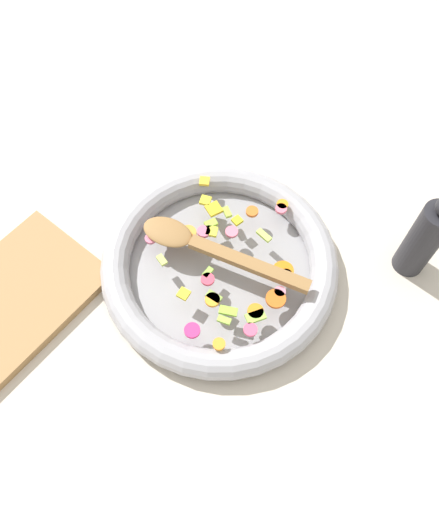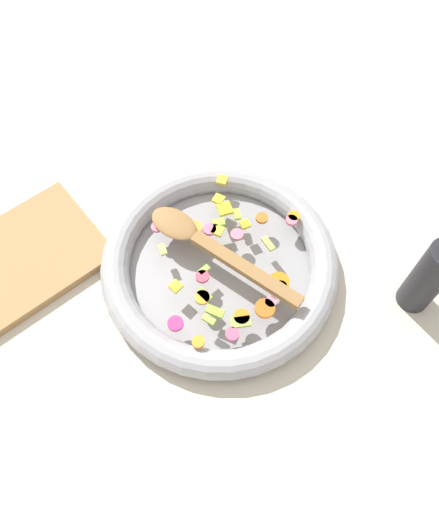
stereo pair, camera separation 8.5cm
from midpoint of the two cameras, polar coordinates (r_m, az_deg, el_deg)
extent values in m
plane|color=beige|center=(0.90, 2.71, -1.80)|extent=(4.00, 4.00, 0.00)
cylinder|color=gray|center=(0.89, 2.73, -1.62)|extent=(0.37, 0.37, 0.01)
torus|color=#9E9EA5|center=(0.88, 2.78, -1.05)|extent=(0.42, 0.42, 0.05)
cylinder|color=orange|center=(0.90, 7.59, 4.10)|extent=(0.03, 0.03, 0.01)
cylinder|color=orange|center=(0.84, 9.70, -3.22)|extent=(0.05, 0.05, 0.01)
cylinder|color=orange|center=(0.91, 11.17, 4.24)|extent=(0.03, 0.03, 0.01)
cylinder|color=orange|center=(0.81, 1.01, -5.05)|extent=(0.03, 0.03, 0.01)
cylinder|color=orange|center=(0.79, 0.70, -10.09)|extent=(0.02, 0.02, 0.01)
cylinder|color=orange|center=(0.88, -0.30, 2.89)|extent=(0.03, 0.03, 0.01)
cylinder|color=#D75F1B|center=(0.82, 8.21, -6.23)|extent=(0.04, 0.04, 0.01)
cylinder|color=orange|center=(0.81, 5.60, -7.23)|extent=(0.04, 0.04, 0.01)
cube|color=#97C23E|center=(0.89, 2.64, 3.58)|extent=(0.03, 0.02, 0.01)
cube|color=#90BC3A|center=(0.81, 2.52, -6.63)|extent=(0.03, 0.03, 0.01)
cube|color=#97CA4B|center=(0.80, 5.49, -7.82)|extent=(0.04, 0.03, 0.01)
cube|color=#87AB43|center=(0.82, 1.23, -4.76)|extent=(0.02, 0.03, 0.01)
cube|color=#BBDC5A|center=(0.87, 8.37, 1.16)|extent=(0.01, 0.03, 0.01)
cube|color=#8EBB47|center=(0.84, 1.13, -1.88)|extent=(0.02, 0.01, 0.01)
cube|color=#9CBC40|center=(0.90, 4.73, 4.55)|extent=(0.02, 0.02, 0.01)
cube|color=#BBCE5E|center=(0.86, -3.73, 0.47)|extent=(0.02, 0.02, 0.01)
cube|color=#97C846|center=(0.80, 1.85, -7.56)|extent=(0.02, 0.02, 0.01)
cylinder|color=#DA6586|center=(0.88, 1.64, 2.82)|extent=(0.03, 0.03, 0.01)
cylinder|color=pink|center=(0.82, 8.85, -5.52)|extent=(0.02, 0.02, 0.01)
cylinder|color=#DC6B8A|center=(0.88, -4.45, 3.06)|extent=(0.02, 0.02, 0.01)
cylinder|color=#E35177|center=(0.79, 4.59, -9.18)|extent=(0.03, 0.03, 0.01)
cylinder|color=#C83D6A|center=(0.84, 9.96, -3.72)|extent=(0.03, 0.03, 0.01)
cylinder|color=#DB415A|center=(0.83, 0.95, -2.64)|extent=(0.03, 0.03, 0.01)
cylinder|color=#E26F87|center=(0.87, 4.79, 2.22)|extent=(0.03, 0.03, 0.01)
cylinder|color=#EC6D84|center=(0.90, 10.93, 3.79)|extent=(0.03, 0.03, 0.01)
cylinder|color=#D22C70|center=(0.80, -2.00, -8.01)|extent=(0.03, 0.03, 0.01)
cylinder|color=#DC4E72|center=(0.90, -3.23, 4.54)|extent=(0.03, 0.03, 0.01)
cube|color=gold|center=(0.89, 5.69, 3.39)|extent=(0.02, 0.02, 0.01)
cube|color=gold|center=(0.90, 3.32, 5.17)|extent=(0.03, 0.03, 0.01)
cube|color=yellow|center=(0.88, 2.56, 2.68)|extent=(0.03, 0.03, 0.01)
cube|color=yellow|center=(0.91, 2.57, 6.27)|extent=(0.02, 0.02, 0.01)
cube|color=yellow|center=(0.94, 2.92, 8.44)|extent=(0.03, 0.03, 0.01)
cube|color=yellow|center=(0.83, -2.26, -3.57)|extent=(0.02, 0.02, 0.01)
cube|color=olive|center=(0.83, 5.94, -1.73)|extent=(0.08, 0.21, 0.01)
ellipsoid|color=olive|center=(0.87, -2.46, 3.50)|extent=(0.08, 0.10, 0.01)
cylinder|color=#232328|center=(0.88, 25.38, -2.51)|extent=(0.05, 0.05, 0.16)
cube|color=#9E7547|center=(0.95, -19.99, -1.05)|extent=(0.31, 0.21, 0.02)
camera|label=1|loc=(0.04, -87.13, 5.13)|focal=35.00mm
camera|label=2|loc=(0.04, 92.87, -5.13)|focal=35.00mm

